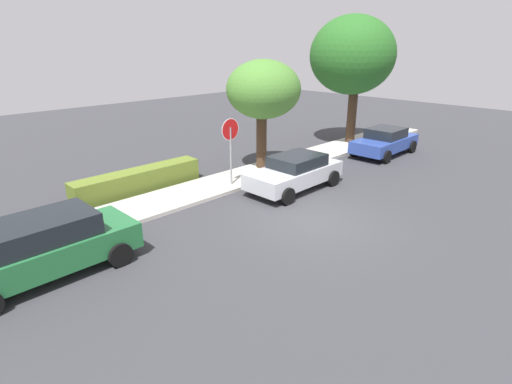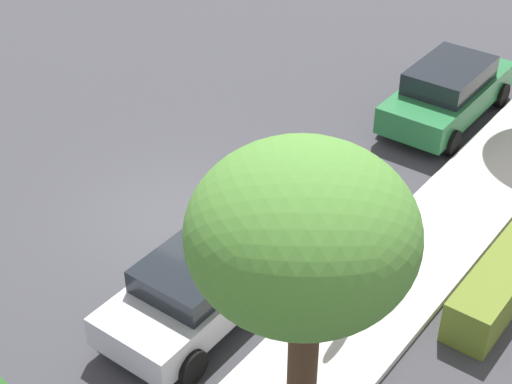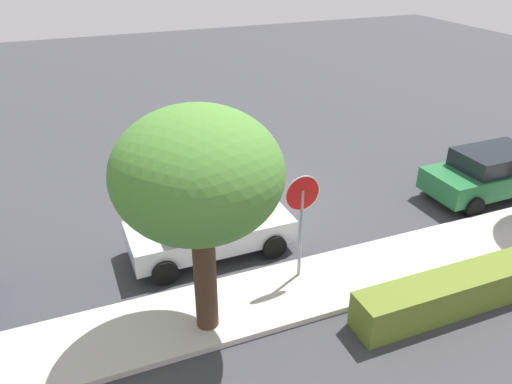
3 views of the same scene
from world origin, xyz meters
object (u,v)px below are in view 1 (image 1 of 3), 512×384
parked_car_green (44,246)px  parked_car_blue (385,141)px  stop_sign (231,140)px  street_tree_far (263,91)px  street_tree_near_corner (352,56)px  parked_car_silver (295,172)px

parked_car_green → parked_car_blue: size_ratio=1.06×
stop_sign → street_tree_far: street_tree_far is taller
parked_car_blue → street_tree_near_corner: (0.58, 2.70, 4.11)m
stop_sign → parked_car_silver: 2.81m
parked_car_silver → street_tree_far: 3.97m
parked_car_green → street_tree_far: bearing=13.1°
parked_car_silver → street_tree_far: size_ratio=0.86×
parked_car_green → street_tree_far: size_ratio=0.91×
parked_car_silver → street_tree_near_corner: bearing=19.6°
parked_car_blue → street_tree_near_corner: street_tree_near_corner is taller
stop_sign → street_tree_far: (2.53, 0.70, 1.62)m
stop_sign → parked_car_green: stop_sign is taller
parked_car_blue → street_tree_far: (-6.41, 2.52, 2.84)m
parked_car_silver → street_tree_far: bearing=71.2°
stop_sign → street_tree_near_corner: 9.99m
parked_car_green → street_tree_far: street_tree_far is taller
parked_car_green → stop_sign: bearing=12.3°
stop_sign → parked_car_green: 7.83m
street_tree_far → parked_car_green: bearing=-166.9°
parked_car_blue → street_tree_near_corner: bearing=77.9°
stop_sign → street_tree_far: 3.08m
parked_car_blue → street_tree_far: 7.45m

